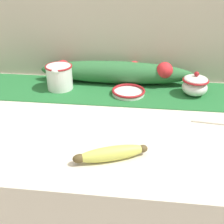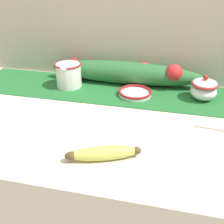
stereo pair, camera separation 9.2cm
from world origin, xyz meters
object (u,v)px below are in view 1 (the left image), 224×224
(cream_pitcher, at_px, (60,76))
(small_dish, at_px, (128,92))
(banana, at_px, (111,154))
(sugar_bowl, at_px, (195,85))

(cream_pitcher, distance_m, small_dish, 0.30)
(small_dish, relative_size, banana, 0.66)
(cream_pitcher, relative_size, banana, 0.63)
(sugar_bowl, bearing_deg, cream_pitcher, 179.89)
(small_dish, xyz_separation_m, banana, (-0.02, -0.43, 0.01))
(cream_pitcher, height_order, sugar_bowl, cream_pitcher)
(cream_pitcher, height_order, banana, cream_pitcher)
(cream_pitcher, distance_m, banana, 0.53)
(cream_pitcher, height_order, small_dish, cream_pitcher)
(banana, bearing_deg, cream_pitcher, 120.92)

